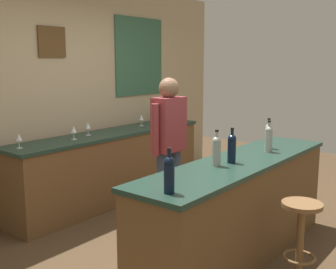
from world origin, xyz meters
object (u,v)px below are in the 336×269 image
Objects in this scene: wine_glass_c at (88,126)px; wine_bottle_d at (269,138)px; wine_bottle_b at (216,150)px; wine_bottle_a at (169,173)px; wine_bottle_c at (232,147)px; wine_glass_a at (19,138)px; wine_glass_e at (158,116)px; wine_glass_d at (141,118)px; wine_bottle_e at (268,135)px; coffee_mug at (170,119)px; bar_stool at (301,229)px; bartender at (169,144)px; wine_glass_b at (74,130)px.

wine_bottle_d is at bearing -79.36° from wine_glass_c.
wine_bottle_a is at bearing -170.11° from wine_bottle_b.
wine_bottle_a is 0.99m from wine_bottle_c.
wine_glass_e is (2.18, -0.04, 0.00)m from wine_glass_a.
wine_bottle_c is 1.97× the size of wine_glass_d.
wine_bottle_b is 0.18m from wine_bottle_c.
coffee_mug is at bearing 65.60° from wine_bottle_e.
wine_bottle_a is at bearing -118.40° from wine_glass_c.
wine_bottle_d reaches higher than wine_glass_e.
wine_bottle_c is 2.39m from wine_glass_d.
wine_bottle_d is at bearing -104.39° from wine_glass_d.
wine_bottle_c is at bearing 5.47° from wine_bottle_a.
wine_glass_a is 0.95m from wine_glass_c.
bar_stool is 2.22× the size of wine_bottle_e.
wine_bottle_d is at bearing -70.23° from bartender.
bartender is 5.29× the size of wine_bottle_a.
wine_bottle_a is at bearing -176.38° from wine_bottle_e.
wine_bottle_e is at bearing -75.15° from wine_glass_c.
bar_stool is at bearing -87.01° from wine_glass_b.
bartender is 10.45× the size of wine_glass_c.
wine_glass_a is 2.18m from wine_glass_e.
bar_stool is 2.22× the size of wine_bottle_d.
wine_glass_c is at bearing 2.22° from wine_glass_a.
wine_bottle_c is at bearing -178.81° from wine_bottle_e.
wine_bottle_a reaches higher than wine_glass_c.
wine_bottle_a is 3.06m from wine_glass_d.
wine_glass_b is at bearing 107.27° from bartender.
wine_bottle_c is (-0.27, -0.90, 0.12)m from bartender.
wine_bottle_d reaches higher than wine_glass_a.
wine_glass_a is (-1.50, 2.05, -0.05)m from wine_bottle_e.
bar_stool is 1.11m from wine_bottle_e.
wine_bottle_c is 2.11m from wine_glass_c.
wine_glass_e is at bearing 0.29° from wine_glass_b.
coffee_mug is (1.04, 2.03, -0.11)m from wine_bottle_d.
wine_bottle_e is at bearing -108.84° from wine_glass_e.
bartender is 1.02m from wine_bottle_e.
bartender is at bearing -49.05° from wine_glass_a.
wine_glass_c is at bearing 86.90° from bar_stool.
wine_bottle_d is 2.51m from wine_glass_a.
wine_bottle_d is at bearing -57.42° from wine_glass_a.
wine_glass_e is at bearing 167.14° from coffee_mug.
wine_bottle_b and wine_bottle_e have the same top height.
wine_bottle_c is at bearing -87.67° from wine_glass_b.
wine_glass_a is 0.67m from wine_glass_b.
wine_glass_b is 1.73m from coffee_mug.
wine_glass_e is at bearing 71.16° from wine_bottle_e.
wine_bottle_b is 2.08m from wine_glass_c.
wine_glass_b is 1.00× the size of wine_glass_d.
wine_bottle_e is at bearing -114.40° from coffee_mug.
wine_bottle_b reaches higher than bar_stool.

